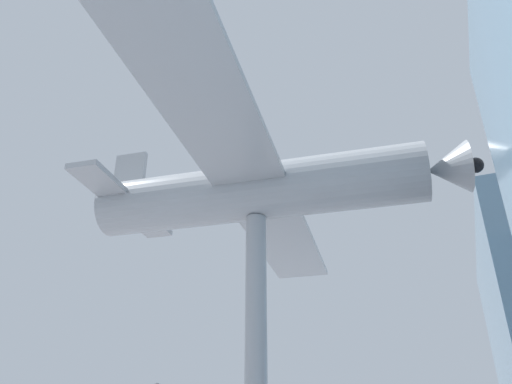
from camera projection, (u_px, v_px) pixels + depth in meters
support_pylon_central at (256, 348)px, 13.17m from camera, size 0.60×0.60×7.56m
suspended_airplane at (262, 191)px, 15.28m from camera, size 16.91×11.74×2.91m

